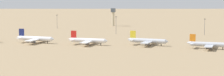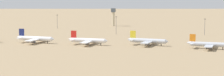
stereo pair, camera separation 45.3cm
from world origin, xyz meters
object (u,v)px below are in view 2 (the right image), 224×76
Objects in this scene: parked_jet_orange_4 at (208,44)px; light_pole_mid at (57,21)px; parked_jet_red_2 at (88,40)px; parked_jet_navy_1 at (35,38)px; light_pole_west at (116,24)px; control_tower at (113,15)px; light_pole_east at (205,26)px; parked_jet_yellow_3 at (147,41)px.

light_pole_mid is at bearing 147.76° from parked_jet_orange_4.
light_pole_mid is (-75.37, 133.37, 5.52)m from parked_jet_red_2.
parked_jet_orange_4 is at bearing 3.40° from parked_jet_navy_1.
light_pole_west reaches higher than parked_jet_red_2.
parked_jet_navy_1 is at bearing -122.69° from light_pole_west.
parked_jet_orange_4 is at bearing -44.04° from light_pole_west.
parked_jet_navy_1 is 134.36m from light_pole_mid.
parked_jet_navy_1 is 2.00× the size of light_pole_west.
control_tower reaches higher than parked_jet_red_2.
control_tower is at bearing 39.93° from light_pole_mid.
light_pole_west is (23.85, -95.82, -3.19)m from control_tower.
light_pole_east is at bearing 6.57° from light_pole_west.
parked_jet_red_2 is at bearing -60.53° from light_pole_mid.
parked_jet_navy_1 is 96.86m from parked_jet_yellow_3.
light_pole_mid is 0.97× the size of light_pole_east.
parked_jet_yellow_3 is 1.58× the size of control_tower.
light_pole_west is at bearing 127.47° from parked_jet_yellow_3.
control_tower is (-66.80, 173.77, 9.73)m from parked_jet_yellow_3.
parked_jet_yellow_3 is at bearing 12.85° from parked_jet_red_2.
parked_jet_navy_1 is 2.19× the size of light_pole_east.
light_pole_mid is at bearing -140.07° from control_tower.
parked_jet_yellow_3 is 99.72m from light_pole_east.
parked_jet_orange_4 is 1.86× the size of light_pole_west.
parked_jet_red_2 is at bearing -94.03° from light_pole_west.
parked_jet_yellow_3 reaches higher than parked_jet_orange_4.
parked_jet_red_2 is 1.03× the size of parked_jet_orange_4.
light_pole_west is 1.10× the size of light_pole_east.
light_pole_west is at bearing -30.33° from light_pole_mid.
parked_jet_red_2 is 0.99× the size of parked_jet_yellow_3.
parked_jet_yellow_3 is 1.94× the size of light_pole_west.
light_pole_mid is (-81.42, 47.63, -1.07)m from light_pole_west.
parked_jet_orange_4 is 99.15m from light_pole_east.
parked_jet_navy_1 is 2.26× the size of light_pole_mid.
parked_jet_yellow_3 is at bearing -68.97° from control_tower.
parked_jet_red_2 is at bearing -84.40° from control_tower.
parked_jet_red_2 is 153.29m from light_pole_mid.
parked_jet_navy_1 is 99.71m from light_pole_west.
control_tower is (-115.54, 184.49, 9.90)m from parked_jet_orange_4.
light_pole_mid reaches higher than parked_jet_navy_1.
parked_jet_yellow_3 is at bearing 8.76° from parked_jet_navy_1.
light_pole_east is at bearing 71.01° from parked_jet_yellow_3.
light_pole_east is (142.83, 94.01, 5.60)m from parked_jet_navy_1.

